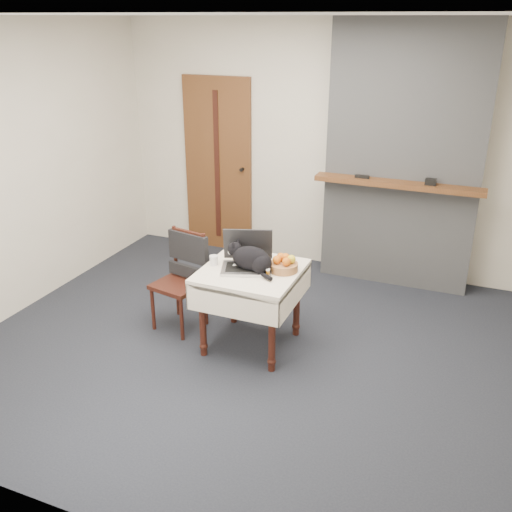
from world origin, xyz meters
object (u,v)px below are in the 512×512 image
Objects in this scene: side_table at (251,282)px; fruit_basket at (284,264)px; laptop at (247,258)px; cat at (252,259)px; cream_jar at (214,260)px; door at (218,166)px; chair at (184,266)px; pill_bottle at (268,273)px.

side_table is 3.33× the size of fruit_basket.
cat is at bearing -59.74° from laptop.
door is at bearing 114.81° from cream_jar.
fruit_basket is 0.27× the size of chair.
laptop reaches higher than fruit_basket.
laptop reaches higher than cat.
pill_bottle is at bearing -46.83° from laptop.
cream_jar is (-0.27, -0.07, -0.04)m from laptop.
door reaches higher than fruit_basket.
door reaches higher than cream_jar.
side_table is at bearing -162.26° from fruit_basket.
pill_bottle is 0.91m from chair.
laptop is 0.28m from cream_jar.
fruit_basket is at bearing 10.87° from cream_jar.
cat is 0.18m from pill_bottle.
door is 1.93m from chair.
cat is at bearing -0.04° from chair.
laptop is at bearing 3.65° from chair.
cat is 5.81× the size of cream_jar.
laptop is at bearing 152.78° from pill_bottle.
chair is at bearing 166.84° from pill_bottle.
door is at bearing 117.76° from chair.
pill_bottle is 0.29× the size of fruit_basket.
fruit_basket is (0.57, 0.11, 0.01)m from cream_jar.
chair is (-0.87, 0.20, -0.17)m from pill_bottle.
laptop is at bearing -58.15° from door.
door reaches higher than chair.
laptop reaches higher than pill_bottle.
door is 2.32m from cat.
laptop is at bearing 150.44° from cat.
chair reaches higher than side_table.
door is 2.24m from laptop.
chair is at bearing -73.58° from door.
door is 2.32m from side_table.
pill_bottle is (1.40, -2.01, -0.26)m from door.
chair is (-0.37, 0.15, -0.18)m from cream_jar.
chair reaches higher than pill_bottle.
chair is at bearing 152.71° from laptop.
chair is (-0.94, 0.04, -0.19)m from fruit_basket.
door is at bearing 102.24° from laptop.
side_table is 1.58× the size of laptop.
fruit_basket is (0.07, 0.16, 0.02)m from pill_bottle.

